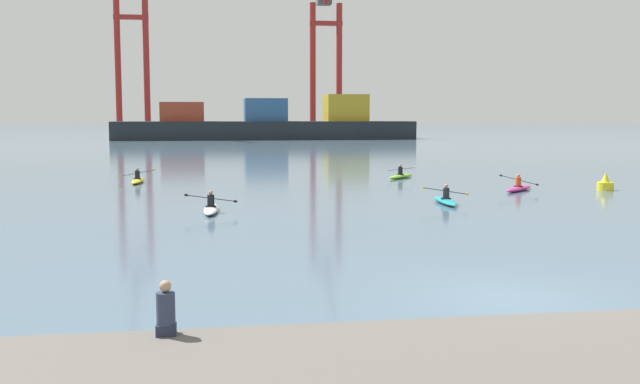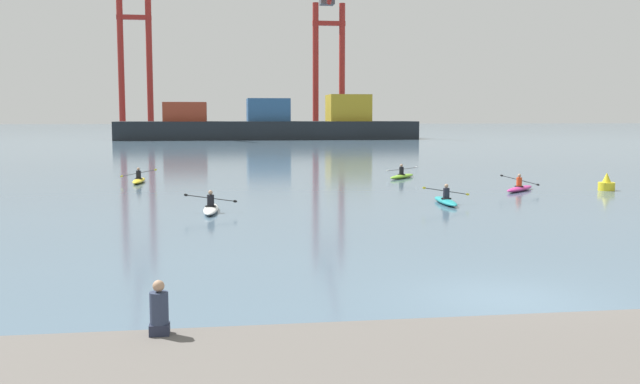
# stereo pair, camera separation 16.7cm
# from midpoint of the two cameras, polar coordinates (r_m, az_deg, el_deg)

# --- Properties ---
(ground_plane) EXTENTS (800.00, 800.00, 0.00)m
(ground_plane) POSITION_cam_midpoint_polar(r_m,az_deg,el_deg) (16.77, 14.65, -8.23)
(ground_plane) COLOR slate
(container_barge) EXTENTS (53.42, 9.91, 8.08)m
(container_barge) POSITION_cam_midpoint_polar(r_m,az_deg,el_deg) (129.51, -4.21, 5.38)
(container_barge) COLOR #1E2328
(container_barge) RESTS_ON ground
(gantry_crane_west) EXTENTS (6.63, 19.15, 38.32)m
(gantry_crane_west) POSITION_cam_midpoint_polar(r_m,az_deg,el_deg) (145.72, -14.88, 11.56)
(gantry_crane_west) COLOR maroon
(gantry_crane_west) RESTS_ON ground
(gantry_crane_west_mid) EXTENTS (6.57, 16.27, 35.83)m
(gantry_crane_west_mid) POSITION_cam_midpoint_polar(r_m,az_deg,el_deg) (145.18, 0.47, 11.44)
(gantry_crane_west_mid) COLOR maroon
(gantry_crane_west_mid) RESTS_ON ground
(channel_buoy) EXTENTS (0.90, 0.90, 1.00)m
(channel_buoy) POSITION_cam_midpoint_polar(r_m,az_deg,el_deg) (42.67, 21.73, 0.61)
(channel_buoy) COLOR yellow
(channel_buoy) RESTS_ON ground
(kayak_magenta) EXTENTS (2.81, 2.85, 0.95)m
(kayak_magenta) POSITION_cam_midpoint_polar(r_m,az_deg,el_deg) (40.78, 15.48, 0.32)
(kayak_magenta) COLOR #C13384
(kayak_magenta) RESTS_ON ground
(kayak_yellow) EXTENTS (2.26, 3.42, 0.95)m
(kayak_yellow) POSITION_cam_midpoint_polar(r_m,az_deg,el_deg) (45.55, -14.46, 0.93)
(kayak_yellow) COLOR yellow
(kayak_yellow) RESTS_ON ground
(kayak_teal) EXTENTS (2.27, 3.43, 0.95)m
(kayak_teal) POSITION_cam_midpoint_polar(r_m,az_deg,el_deg) (33.96, 9.86, -0.65)
(kayak_teal) COLOR teal
(kayak_teal) RESTS_ON ground
(kayak_white) EXTENTS (2.27, 3.43, 0.95)m
(kayak_white) POSITION_cam_midpoint_polar(r_m,az_deg,el_deg) (30.89, -8.85, -1.29)
(kayak_white) COLOR silver
(kayak_white) RESTS_ON ground
(kayak_lime) EXTENTS (2.62, 3.01, 0.95)m
(kayak_lime) POSITION_cam_midpoint_polar(r_m,az_deg,el_deg) (47.71, 6.37, 1.31)
(kayak_lime) COLOR #7ABC2D
(kayak_lime) RESTS_ON ground
(seated_onlooker) EXTENTS (0.32, 0.30, 0.90)m
(seated_onlooker) POSITION_cam_midpoint_polar(r_m,az_deg,el_deg) (11.87, -12.62, -9.25)
(seated_onlooker) COLOR #23283D
(seated_onlooker) RESTS_ON stone_quay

